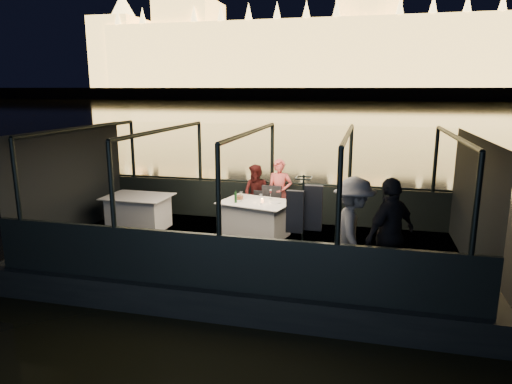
% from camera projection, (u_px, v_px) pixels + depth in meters
% --- Properties ---
extents(river_water, '(500.00, 500.00, 0.00)m').
position_uv_depth(river_water, '(357.00, 109.00, 85.02)').
color(river_water, black).
rests_on(river_water, ground).
extents(boat_hull, '(8.60, 4.40, 1.00)m').
position_uv_depth(boat_hull, '(251.00, 271.00, 9.23)').
color(boat_hull, black).
rests_on(boat_hull, river_water).
extents(boat_deck, '(8.00, 4.00, 0.04)m').
position_uv_depth(boat_deck, '(251.00, 248.00, 9.12)').
color(boat_deck, black).
rests_on(boat_deck, boat_hull).
extents(gunwale_port, '(8.00, 0.08, 0.90)m').
position_uv_depth(gunwale_port, '(272.00, 202.00, 10.91)').
color(gunwale_port, black).
rests_on(gunwale_port, boat_deck).
extents(gunwale_starboard, '(8.00, 0.08, 0.90)m').
position_uv_depth(gunwale_starboard, '(220.00, 262.00, 7.12)').
color(gunwale_starboard, black).
rests_on(gunwale_starboard, boat_deck).
extents(cabin_glass_port, '(8.00, 0.02, 1.40)m').
position_uv_depth(cabin_glass_port, '(272.00, 154.00, 10.66)').
color(cabin_glass_port, '#99B2B2').
rests_on(cabin_glass_port, gunwale_port).
extents(cabin_glass_starboard, '(8.00, 0.02, 1.40)m').
position_uv_depth(cabin_glass_starboard, '(218.00, 191.00, 6.87)').
color(cabin_glass_starboard, '#99B2B2').
rests_on(cabin_glass_starboard, gunwale_starboard).
extents(cabin_roof_glass, '(8.00, 4.00, 0.02)m').
position_uv_depth(cabin_roof_glass, '(251.00, 132.00, 8.61)').
color(cabin_roof_glass, '#99B2B2').
rests_on(cabin_roof_glass, boat_deck).
extents(end_wall_fore, '(0.02, 4.00, 2.30)m').
position_uv_depth(end_wall_fore, '(71.00, 182.00, 9.79)').
color(end_wall_fore, black).
rests_on(end_wall_fore, boat_deck).
extents(end_wall_aft, '(0.02, 4.00, 2.30)m').
position_uv_depth(end_wall_aft, '(473.00, 203.00, 7.94)').
color(end_wall_aft, black).
rests_on(end_wall_aft, boat_deck).
extents(canopy_ribs, '(8.00, 4.00, 2.30)m').
position_uv_depth(canopy_ribs, '(251.00, 191.00, 8.86)').
color(canopy_ribs, black).
rests_on(canopy_ribs, boat_deck).
extents(embankment, '(400.00, 140.00, 6.00)m').
position_uv_depth(embankment, '(365.00, 95.00, 207.97)').
color(embankment, '#423D33').
rests_on(embankment, ground).
extents(parliament_building, '(220.00, 32.00, 60.00)m').
position_uv_depth(parliament_building, '(368.00, 19.00, 168.62)').
color(parliament_building, '#F2D18C').
rests_on(parliament_building, embankment).
extents(dining_table_central, '(1.66, 1.36, 0.77)m').
position_uv_depth(dining_table_central, '(256.00, 219.00, 9.74)').
color(dining_table_central, silver).
rests_on(dining_table_central, boat_deck).
extents(dining_table_aft, '(1.45, 1.07, 0.76)m').
position_uv_depth(dining_table_aft, '(139.00, 212.00, 10.30)').
color(dining_table_aft, silver).
rests_on(dining_table_aft, boat_deck).
extents(chair_port_left, '(0.46, 0.46, 0.83)m').
position_uv_depth(chair_port_left, '(260.00, 209.00, 10.24)').
color(chair_port_left, black).
rests_on(chair_port_left, boat_deck).
extents(chair_port_right, '(0.48, 0.48, 0.97)m').
position_uv_depth(chair_port_right, '(270.00, 211.00, 10.11)').
color(chair_port_right, black).
rests_on(chair_port_right, boat_deck).
extents(coat_stand, '(0.59, 0.53, 1.77)m').
position_uv_depth(coat_stand, '(303.00, 228.00, 7.40)').
color(coat_stand, black).
rests_on(coat_stand, boat_deck).
extents(person_woman_coral, '(0.59, 0.42, 1.56)m').
position_uv_depth(person_woman_coral, '(279.00, 195.00, 10.33)').
color(person_woman_coral, '#E05751').
rests_on(person_woman_coral, boat_deck).
extents(person_man_maroon, '(0.82, 0.73, 1.40)m').
position_uv_depth(person_man_maroon, '(256.00, 193.00, 10.53)').
color(person_man_maroon, '#401212').
rests_on(person_man_maroon, boat_deck).
extents(passenger_stripe, '(0.81, 1.23, 1.77)m').
position_uv_depth(passenger_stripe, '(353.00, 234.00, 7.22)').
color(passenger_stripe, silver).
rests_on(passenger_stripe, boat_deck).
extents(passenger_dark, '(1.03, 1.10, 1.81)m').
position_uv_depth(passenger_dark, '(390.00, 238.00, 7.03)').
color(passenger_dark, black).
rests_on(passenger_dark, boat_deck).
extents(wine_bottle, '(0.06, 0.06, 0.27)m').
position_uv_depth(wine_bottle, '(236.00, 196.00, 9.54)').
color(wine_bottle, '#153C1A').
rests_on(wine_bottle, dining_table_central).
extents(bread_basket, '(0.18, 0.18, 0.07)m').
position_uv_depth(bread_basket, '(239.00, 197.00, 9.86)').
color(bread_basket, brown).
rests_on(bread_basket, dining_table_central).
extents(amber_candle, '(0.07, 0.07, 0.08)m').
position_uv_depth(amber_candle, '(262.00, 200.00, 9.59)').
color(amber_candle, orange).
rests_on(amber_candle, dining_table_central).
extents(plate_near, '(0.31, 0.31, 0.02)m').
position_uv_depth(plate_near, '(275.00, 203.00, 9.55)').
color(plate_near, white).
rests_on(plate_near, dining_table_central).
extents(plate_far, '(0.30, 0.30, 0.02)m').
position_uv_depth(plate_far, '(242.00, 198.00, 9.95)').
color(plate_far, silver).
rests_on(plate_far, dining_table_central).
extents(wine_glass_white, '(0.07, 0.07, 0.21)m').
position_uv_depth(wine_glass_white, '(241.00, 197.00, 9.66)').
color(wine_glass_white, white).
rests_on(wine_glass_white, dining_table_central).
extents(wine_glass_red, '(0.08, 0.08, 0.21)m').
position_uv_depth(wine_glass_red, '(271.00, 195.00, 9.87)').
color(wine_glass_red, white).
rests_on(wine_glass_red, dining_table_central).
extents(wine_glass_empty, '(0.09, 0.09, 0.21)m').
position_uv_depth(wine_glass_empty, '(261.00, 200.00, 9.41)').
color(wine_glass_empty, silver).
rests_on(wine_glass_empty, dining_table_central).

